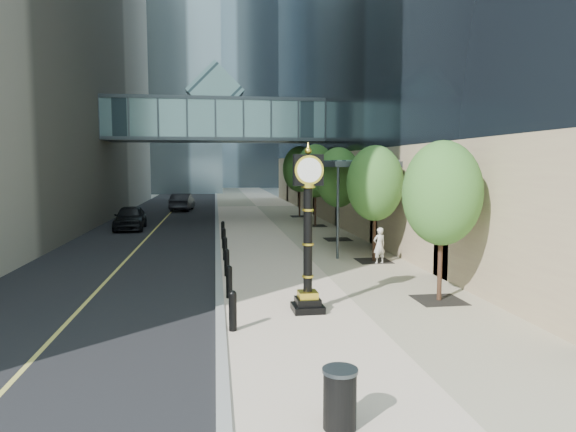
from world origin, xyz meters
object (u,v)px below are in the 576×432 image
object	(u,v)px
trash_bin	(340,400)
car_near	(130,217)
street_clock	(308,241)
pedestrian	(379,246)
car_far	(182,202)

from	to	relation	value
trash_bin	car_near	bearing A→B (deg)	105.43
street_clock	trash_bin	bearing A→B (deg)	-96.85
trash_bin	car_near	size ratio (longest dim) A/B	0.20
pedestrian	car_far	distance (m)	29.24
street_clock	car_far	xyz separation A→B (m)	(-5.54, 34.06, -1.24)
trash_bin	car_far	bearing A→B (deg)	96.89
pedestrian	car_near	world-z (taller)	pedestrian
pedestrian	car_near	size ratio (longest dim) A/B	0.33
trash_bin	street_clock	bearing A→B (deg)	84.16
trash_bin	pedestrian	size ratio (longest dim) A/B	0.59
trash_bin	car_far	world-z (taller)	car_far
car_far	trash_bin	bearing A→B (deg)	102.54
street_clock	car_far	size ratio (longest dim) A/B	0.96
trash_bin	car_far	xyz separation A→B (m)	(-4.89, 40.48, 0.29)
street_clock	pedestrian	size ratio (longest dim) A/B	3.01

